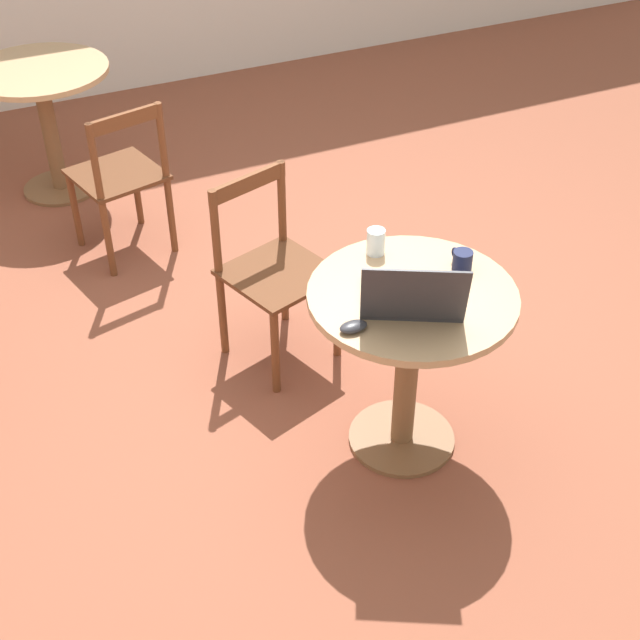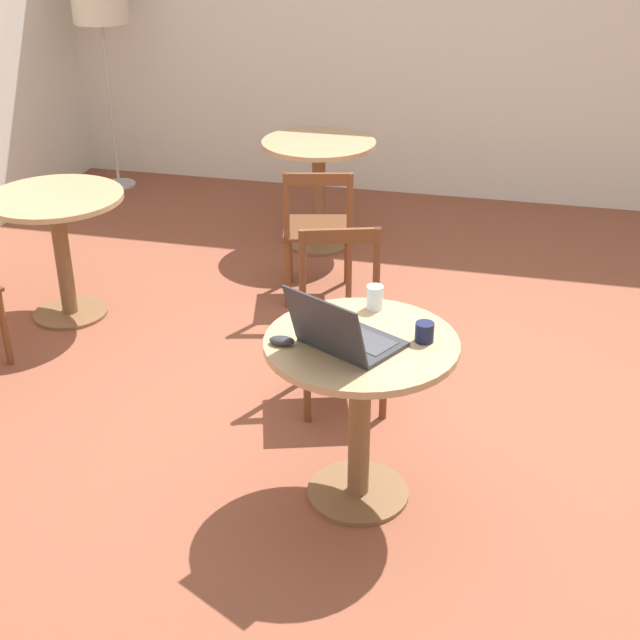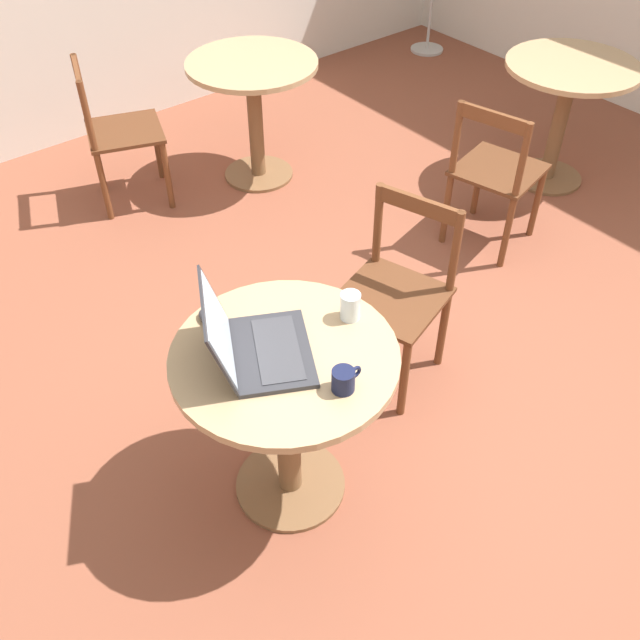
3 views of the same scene
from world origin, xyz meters
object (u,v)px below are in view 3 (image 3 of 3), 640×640
cafe_table_mid (566,96)px  mug (344,380)px  laptop (255,344)px  drinking_glass (350,306)px  chair_near_right (396,294)px  cafe_table_near (286,393)px  mouse (209,317)px  cafe_table_far (254,93)px  chair_mid_left (495,174)px  chair_far_left (117,133)px

cafe_table_mid → mug: 2.82m
laptop → drinking_glass: laptop is taller
chair_near_right → mug: chair_near_right is taller
cafe_table_mid → cafe_table_near: bearing=-162.9°
mouse → mug: 0.55m
mouse → cafe_table_far: bearing=51.3°
mouse → chair_mid_left: bearing=9.6°
cafe_table_far → mouse: 2.19m
laptop → mug: 0.32m
chair_near_right → chair_mid_left: same height
laptop → drinking_glass: size_ratio=4.62×
chair_near_right → laptop: laptop is taller
chair_near_right → mug: 0.92m
cafe_table_mid → laptop: 2.85m
cafe_table_mid → drinking_glass: size_ratio=7.53×
cafe_table_near → drinking_glass: (0.28, 0.00, 0.24)m
cafe_table_near → mug: bearing=-77.1°
cafe_table_far → laptop: bearing=-124.6°
mouse → mug: mug is taller
cafe_table_mid → mouse: bearing=-169.2°
chair_near_right → drinking_glass: drinking_glass is taller
cafe_table_near → laptop: 0.26m
chair_near_right → laptop: size_ratio=1.79×
cafe_table_far → chair_near_right: 1.83m
laptop → cafe_table_far: bearing=55.4°
laptop → chair_near_right: bearing=12.7°
cafe_table_near → cafe_table_far: (1.26, 1.99, 0.00)m
cafe_table_near → mug: mug is taller
cafe_table_mid → mug: mug is taller
mug → laptop: bearing=114.6°
cafe_table_mid → mug: size_ratio=7.02×
mouse → drinking_glass: bearing=-36.7°
cafe_table_mid → cafe_table_far: 1.83m
chair_near_right → laptop: bearing=-167.3°
cafe_table_far → chair_far_left: chair_far_left is taller
laptop → mouse: laptop is taller
cafe_table_near → chair_near_right: 0.80m
cafe_table_far → mouse: mouse is taller
cafe_table_far → chair_mid_left: (0.57, -1.37, -0.12)m
drinking_glass → chair_far_left: bearing=84.7°
chair_near_right → mouse: 0.92m
mug → chair_near_right: bearing=34.1°
cafe_table_far → laptop: laptop is taller
chair_near_right → drinking_glass: bearing=-153.3°
cafe_table_mid → drinking_glass: bearing=-161.0°
cafe_table_far → mug: (-1.20, -2.23, 0.23)m
cafe_table_mid → chair_mid_left: chair_mid_left is taller
mouse → cafe_table_mid: bearing=10.8°
cafe_table_far → mug: size_ratio=7.02×
chair_mid_left → laptop: laptop is taller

